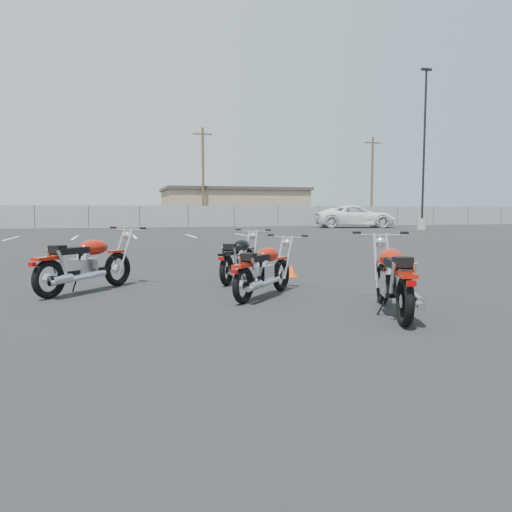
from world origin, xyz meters
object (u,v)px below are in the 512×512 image
object	(u,v)px
motorcycle_front_red	(86,263)
white_van	(356,210)
motorcycle_second_black	(239,258)
motorcycle_rear_red	(264,270)
motorcycle_third_red	(394,278)

from	to	relation	value
motorcycle_front_red	white_van	size ratio (longest dim) A/B	0.25
motorcycle_front_red	white_van	xyz separation A→B (m)	(19.54, 28.26, 0.93)
motorcycle_front_red	motorcycle_second_black	xyz separation A→B (m)	(2.85, 0.63, -0.04)
motorcycle_front_red	motorcycle_rear_red	xyz separation A→B (m)	(2.79, -1.30, -0.05)
motorcycle_second_black	white_van	distance (m)	32.29
motorcycle_front_red	white_van	world-z (taller)	white_van
motorcycle_third_red	white_van	xyz separation A→B (m)	(15.46, 31.32, 0.93)
motorcycle_third_red	motorcycle_second_black	bearing A→B (deg)	108.39
motorcycle_front_red	motorcycle_third_red	bearing A→B (deg)	-36.86
motorcycle_third_red	white_van	bearing A→B (deg)	63.73
motorcycle_front_red	motorcycle_rear_red	world-z (taller)	motorcycle_front_red
motorcycle_front_red	motorcycle_second_black	world-z (taller)	motorcycle_front_red
motorcycle_front_red	motorcycle_third_red	xyz separation A→B (m)	(4.08, -3.06, -0.01)
motorcycle_rear_red	white_van	size ratio (longest dim) A/B	0.23
motorcycle_second_black	white_van	size ratio (longest dim) A/B	0.25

